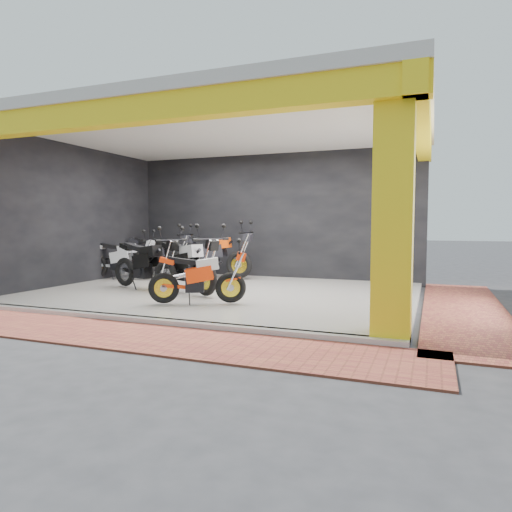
# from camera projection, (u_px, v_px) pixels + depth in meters

# --- Properties ---
(ground) EXTENTS (80.00, 80.00, 0.00)m
(ground) POSITION_uv_depth(u_px,v_px,m) (176.00, 312.00, 8.14)
(ground) COLOR #2D2D30
(ground) RESTS_ON ground
(showroom_floor) EXTENTS (8.00, 6.00, 0.10)m
(showroom_floor) POSITION_uv_depth(u_px,v_px,m) (224.00, 293.00, 9.99)
(showroom_floor) COLOR silver
(showroom_floor) RESTS_ON ground
(showroom_ceiling) EXTENTS (8.40, 6.40, 0.20)m
(showroom_ceiling) POSITION_uv_depth(u_px,v_px,m) (224.00, 129.00, 9.74)
(showroom_ceiling) COLOR beige
(showroom_ceiling) RESTS_ON corner_column
(back_wall) EXTENTS (8.20, 0.20, 3.50)m
(back_wall) POSITION_uv_depth(u_px,v_px,m) (271.00, 218.00, 12.75)
(back_wall) COLOR black
(back_wall) RESTS_ON ground
(left_wall) EXTENTS (0.20, 6.20, 3.50)m
(left_wall) POSITION_uv_depth(u_px,v_px,m) (75.00, 217.00, 11.36)
(left_wall) COLOR black
(left_wall) RESTS_ON ground
(corner_column) EXTENTS (0.50, 0.50, 3.50)m
(corner_column) POSITION_uv_depth(u_px,v_px,m) (393.00, 210.00, 5.96)
(corner_column) COLOR yellow
(corner_column) RESTS_ON ground
(header_beam_front) EXTENTS (8.40, 0.30, 0.40)m
(header_beam_front) POSITION_uv_depth(u_px,v_px,m) (140.00, 111.00, 6.98)
(header_beam_front) COLOR yellow
(header_beam_front) RESTS_ON corner_column
(header_beam_right) EXTENTS (0.30, 6.40, 0.40)m
(header_beam_right) POSITION_uv_depth(u_px,v_px,m) (422.00, 129.00, 8.31)
(header_beam_right) COLOR yellow
(header_beam_right) RESTS_ON corner_column
(floor_kerb) EXTENTS (8.00, 0.20, 0.10)m
(floor_kerb) POSITION_uv_depth(u_px,v_px,m) (142.00, 320.00, 7.18)
(floor_kerb) COLOR silver
(floor_kerb) RESTS_ON ground
(paver_front) EXTENTS (9.00, 1.40, 0.03)m
(paver_front) POSITION_uv_depth(u_px,v_px,m) (110.00, 334.00, 6.46)
(paver_front) COLOR #964931
(paver_front) RESTS_ON ground
(paver_right) EXTENTS (1.40, 7.00, 0.03)m
(paver_right) POSITION_uv_depth(u_px,v_px,m) (464.00, 310.00, 8.25)
(paver_right) COLOR #964931
(paver_right) RESTS_ON ground
(moto_hero) EXTENTS (2.00, 1.40, 1.15)m
(moto_hero) POSITION_uv_depth(u_px,v_px,m) (231.00, 273.00, 8.34)
(moto_hero) COLOR #FF3B0A
(moto_hero) RESTS_ON showroom_floor
(moto_row_a) EXTENTS (2.44, 1.81, 1.41)m
(moto_row_a) POSITION_uv_depth(u_px,v_px,m) (205.00, 262.00, 9.11)
(moto_row_a) COLOR black
(moto_row_a) RESTS_ON showroom_floor
(moto_row_b) EXTENTS (2.37, 1.45, 1.36)m
(moto_row_b) POSITION_uv_depth(u_px,v_px,m) (166.00, 261.00, 9.66)
(moto_row_b) COLOR black
(moto_row_b) RESTS_ON showroom_floor
(moto_row_c) EXTENTS (2.45, 0.92, 1.49)m
(moto_row_c) POSITION_uv_depth(u_px,v_px,m) (239.00, 251.00, 12.04)
(moto_row_c) COLOR black
(moto_row_c) RESTS_ON showroom_floor
(moto_row_d) EXTENTS (2.34, 0.92, 1.42)m
(moto_row_d) POSITION_uv_depth(u_px,v_px,m) (179.00, 252.00, 12.59)
(moto_row_d) COLOR black
(moto_row_d) RESTS_ON showroom_floor
(moto_row_e) EXTENTS (2.18, 1.09, 1.27)m
(moto_row_e) POSITION_uv_depth(u_px,v_px,m) (143.00, 256.00, 11.94)
(moto_row_e) COLOR #ABAEB3
(moto_row_e) RESTS_ON showroom_floor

